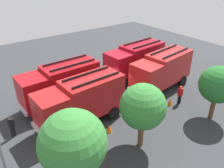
% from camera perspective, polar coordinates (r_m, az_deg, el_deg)
% --- Properties ---
extents(ground_plane, '(46.42, 46.42, 0.00)m').
position_cam_1_polar(ground_plane, '(22.19, -0.00, -3.19)').
color(ground_plane, '#2D3033').
extents(fire_truck_0, '(7.35, 3.14, 3.88)m').
position_cam_1_polar(fire_truck_0, '(25.31, 5.80, 6.18)').
color(fire_truck_0, maroon).
rests_on(fire_truck_0, ground).
extents(fire_truck_1, '(7.26, 2.89, 3.88)m').
position_cam_1_polar(fire_truck_1, '(20.61, -12.80, 0.30)').
color(fire_truck_1, '#A71016').
rests_on(fire_truck_1, ground).
extents(fire_truck_2, '(7.44, 3.44, 3.88)m').
position_cam_1_polar(fire_truck_2, '(23.20, 12.40, 3.56)').
color(fire_truck_2, '#AF2121').
rests_on(fire_truck_2, ground).
extents(fire_truck_3, '(7.31, 3.03, 3.88)m').
position_cam_1_polar(fire_truck_3, '(17.82, -7.71, -3.89)').
color(fire_truck_3, '#AF191B').
rests_on(fire_truck_3, ground).
extents(firefighter_0, '(0.48, 0.38, 1.81)m').
position_cam_1_polar(firefighter_0, '(18.39, -23.86, -9.49)').
color(firefighter_0, black).
rests_on(firefighter_0, ground).
extents(firefighter_1, '(0.46, 0.33, 1.76)m').
position_cam_1_polar(firefighter_1, '(21.59, 16.70, -2.41)').
color(firefighter_1, black).
rests_on(firefighter_1, ground).
extents(firefighter_2, '(0.47, 0.36, 1.69)m').
position_cam_1_polar(firefighter_2, '(19.73, 12.10, -5.02)').
color(firefighter_2, black).
rests_on(firefighter_2, ground).
extents(firefighter_3, '(0.28, 0.44, 1.74)m').
position_cam_1_polar(firefighter_3, '(23.95, -8.90, 1.59)').
color(firefighter_3, black).
rests_on(firefighter_3, ground).
extents(tree_0, '(2.97, 2.97, 4.60)m').
position_cam_1_polar(tree_0, '(19.61, 25.03, -0.17)').
color(tree_0, brown).
rests_on(tree_0, ground).
extents(tree_1, '(3.09, 3.09, 4.79)m').
position_cam_1_polar(tree_1, '(15.01, 7.72, -5.68)').
color(tree_1, brown).
rests_on(tree_1, ground).
extents(tree_2, '(3.48, 3.48, 5.39)m').
position_cam_1_polar(tree_2, '(11.76, -9.79, -14.44)').
color(tree_2, brown).
rests_on(tree_2, ground).
extents(traffic_cone_0, '(0.47, 0.47, 0.67)m').
position_cam_1_polar(traffic_cone_0, '(23.70, -11.25, -0.68)').
color(traffic_cone_0, '#F2600C').
rests_on(traffic_cone_0, ground).
extents(traffic_cone_1, '(0.45, 0.45, 0.65)m').
position_cam_1_polar(traffic_cone_1, '(21.48, 14.39, -4.32)').
color(traffic_cone_1, '#F2600C').
rests_on(traffic_cone_1, ground).
extents(traffic_cone_2, '(0.46, 0.46, 0.65)m').
position_cam_1_polar(traffic_cone_2, '(17.74, -0.71, -10.99)').
color(traffic_cone_2, '#F2600C').
rests_on(traffic_cone_2, ground).
extents(lamppost, '(0.36, 0.36, 6.80)m').
position_cam_1_polar(lamppost, '(11.92, -26.24, -14.61)').
color(lamppost, slate).
rests_on(lamppost, ground).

